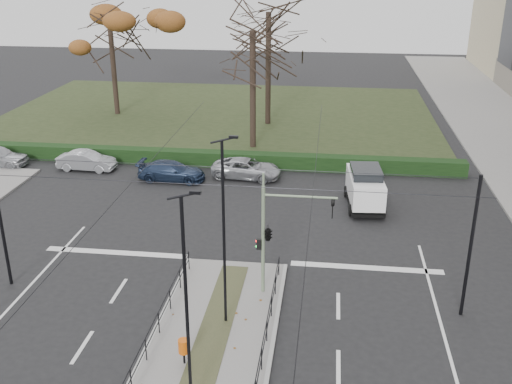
% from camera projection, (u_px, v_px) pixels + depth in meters
% --- Properties ---
extents(ground, '(140.00, 140.00, 0.00)m').
position_uv_depth(ground, '(217.00, 325.00, 23.40)').
color(ground, black).
rests_on(ground, ground).
extents(median_island, '(4.40, 15.00, 0.14)m').
position_uv_depth(median_island, '(204.00, 364.00, 21.07)').
color(median_island, slate).
rests_on(median_island, ground).
extents(park, '(38.00, 26.00, 0.10)m').
position_uv_depth(park, '(218.00, 115.00, 53.55)').
color(park, '#232D16').
rests_on(park, ground).
extents(hedge, '(38.00, 1.00, 1.00)m').
position_uv_depth(hedge, '(181.00, 157.00, 41.04)').
color(hedge, black).
rests_on(hedge, ground).
extents(median_railing, '(4.14, 13.24, 0.92)m').
position_uv_depth(median_railing, '(203.00, 345.00, 20.64)').
color(median_railing, black).
rests_on(median_railing, median_island).
extents(catenary, '(20.00, 34.00, 6.00)m').
position_uv_depth(catenary, '(223.00, 229.00, 23.62)').
color(catenary, black).
rests_on(catenary, ground).
extents(traffic_light, '(3.26, 1.87, 4.80)m').
position_uv_depth(traffic_light, '(270.00, 232.00, 24.45)').
color(traffic_light, gray).
rests_on(traffic_light, median_island).
extents(litter_bin, '(0.38, 0.38, 0.97)m').
position_uv_depth(litter_bin, '(184.00, 347.00, 20.78)').
color(litter_bin, black).
rests_on(litter_bin, median_island).
extents(streetlamp_median_near, '(0.62, 0.13, 7.39)m').
position_uv_depth(streetlamp_median_near, '(187.00, 304.00, 17.68)').
color(streetlamp_median_near, black).
rests_on(streetlamp_median_near, median_island).
extents(streetlamp_median_far, '(0.63, 0.13, 7.56)m').
position_uv_depth(streetlamp_median_far, '(224.00, 232.00, 22.02)').
color(streetlamp_median_far, black).
rests_on(streetlamp_median_far, median_island).
extents(parked_car_second, '(3.90, 1.48, 1.27)m').
position_uv_depth(parked_car_second, '(87.00, 161.00, 39.91)').
color(parked_car_second, '#A6A8AE').
rests_on(parked_car_second, ground).
extents(parked_car_third, '(4.33, 1.88, 1.24)m').
position_uv_depth(parked_car_third, '(172.00, 171.00, 38.07)').
color(parked_car_third, '#1E2D48').
rests_on(parked_car_third, ground).
extents(parked_car_fourth, '(4.66, 2.53, 1.24)m').
position_uv_depth(parked_car_fourth, '(247.00, 168.00, 38.53)').
color(parked_car_fourth, '#A6A8AE').
rests_on(parked_car_fourth, ground).
extents(white_van, '(2.26, 4.43, 2.33)m').
position_uv_depth(white_van, '(365.00, 186.00, 33.96)').
color(white_van, white).
rests_on(white_van, ground).
extents(rust_tree, '(9.07, 9.07, 10.31)m').
position_uv_depth(rust_tree, '(110.00, 24.00, 50.88)').
color(rust_tree, black).
rests_on(rust_tree, park).
extents(bare_tree_center, '(8.81, 8.81, 12.07)m').
position_uv_depth(bare_tree_center, '(269.00, 20.00, 47.58)').
color(bare_tree_center, black).
rests_on(bare_tree_center, park).
extents(bare_tree_near, '(6.11, 6.11, 11.18)m').
position_uv_depth(bare_tree_near, '(253.00, 40.00, 41.76)').
color(bare_tree_near, black).
rests_on(bare_tree_near, park).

